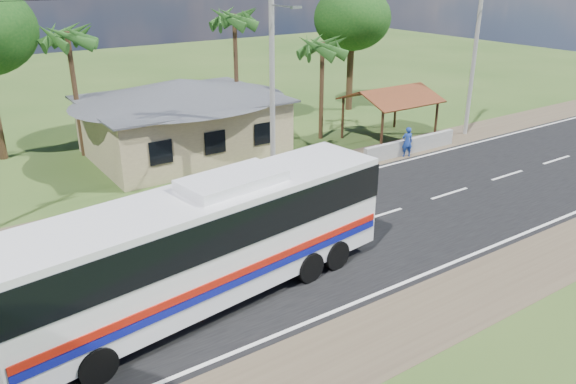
% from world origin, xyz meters
% --- Properties ---
extents(ground, '(120.00, 120.00, 0.00)m').
position_xyz_m(ground, '(0.00, 0.00, 0.00)').
color(ground, '#2C4A1A').
rests_on(ground, ground).
extents(road, '(120.00, 16.00, 0.03)m').
position_xyz_m(road, '(0.00, 0.00, 0.01)').
color(road, black).
rests_on(road, ground).
extents(house, '(12.40, 10.00, 5.00)m').
position_xyz_m(house, '(1.00, 13.00, 2.64)').
color(house, tan).
rests_on(house, ground).
extents(waiting_shed, '(5.20, 4.48, 3.35)m').
position_xyz_m(waiting_shed, '(13.00, 8.50, 2.73)').
color(waiting_shed, '#392014').
rests_on(waiting_shed, ground).
extents(concrete_barrier, '(7.00, 0.30, 0.90)m').
position_xyz_m(concrete_barrier, '(12.00, 5.60, 0.45)').
color(concrete_barrier, '#9E9E99').
rests_on(concrete_barrier, ground).
extents(utility_poles, '(32.80, 2.22, 11.00)m').
position_xyz_m(utility_poles, '(2.67, 6.49, 5.77)').
color(utility_poles, '#9E9E99').
rests_on(utility_poles, ground).
extents(palm_near, '(2.80, 2.80, 6.70)m').
position_xyz_m(palm_near, '(9.50, 11.00, 5.71)').
color(palm_near, '#47301E').
rests_on(palm_near, ground).
extents(palm_mid, '(2.80, 2.80, 8.20)m').
position_xyz_m(palm_mid, '(6.00, 15.50, 7.16)').
color(palm_mid, '#47301E').
rests_on(palm_mid, ground).
extents(palm_far, '(2.80, 2.80, 7.70)m').
position_xyz_m(palm_far, '(-4.00, 16.00, 6.68)').
color(palm_far, '#47301E').
rests_on(palm_far, ground).
extents(tree_behind_shed, '(5.60, 5.60, 9.02)m').
position_xyz_m(tree_behind_shed, '(16.00, 16.00, 6.68)').
color(tree_behind_shed, '#47301E').
rests_on(tree_behind_shed, ground).
extents(coach_bus, '(13.61, 4.58, 4.15)m').
position_xyz_m(coach_bus, '(-4.87, -1.86, 2.37)').
color(coach_bus, white).
rests_on(coach_bus, ground).
extents(motorcycle, '(1.97, 0.98, 0.99)m').
position_xyz_m(motorcycle, '(3.25, 5.55, 0.50)').
color(motorcycle, black).
rests_on(motorcycle, ground).
extents(person, '(0.75, 0.63, 1.75)m').
position_xyz_m(person, '(11.38, 5.29, 0.88)').
color(person, navy).
rests_on(person, ground).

